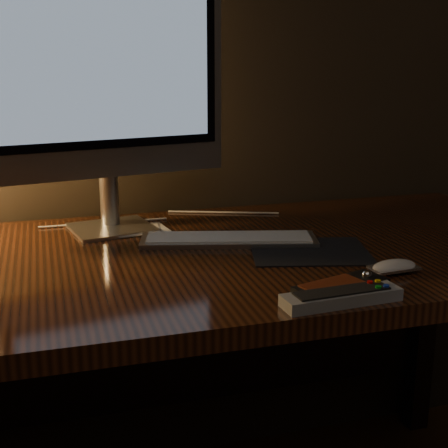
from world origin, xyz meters
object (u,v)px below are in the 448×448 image
object	(u,v)px
keyboard	(229,239)
media_remote	(341,288)
desk	(208,296)
monitor	(105,79)
tv_remote	(341,297)
mouse	(394,268)

from	to	relation	value
keyboard	media_remote	bearing A→B (deg)	-60.19
desk	monitor	distance (m)	0.54
keyboard	tv_remote	distance (m)	0.40
monitor	tv_remote	world-z (taller)	monitor
monitor	desk	bearing A→B (deg)	-49.94
monitor	mouse	size ratio (longest dim) A/B	6.44
media_remote	keyboard	bearing A→B (deg)	88.91
desk	tv_remote	world-z (taller)	tv_remote
desk	monitor	xyz separation A→B (m)	(-0.19, 0.15, 0.48)
mouse	media_remote	distance (m)	0.16
desk	media_remote	bearing A→B (deg)	-69.36
desk	monitor	size ratio (longest dim) A/B	2.72
desk	mouse	world-z (taller)	mouse
monitor	media_remote	size ratio (longest dim) A/B	3.21
mouse	keyboard	bearing A→B (deg)	126.21
mouse	tv_remote	xyz separation A→B (m)	(-0.16, -0.11, 0.00)
media_remote	tv_remote	bearing A→B (deg)	-132.33
keyboard	tv_remote	xyz separation A→B (m)	(0.08, -0.39, 0.00)
media_remote	mouse	bearing A→B (deg)	9.93
mouse	media_remote	bearing A→B (deg)	-158.36
monitor	mouse	world-z (taller)	monitor
keyboard	mouse	size ratio (longest dim) A/B	4.22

